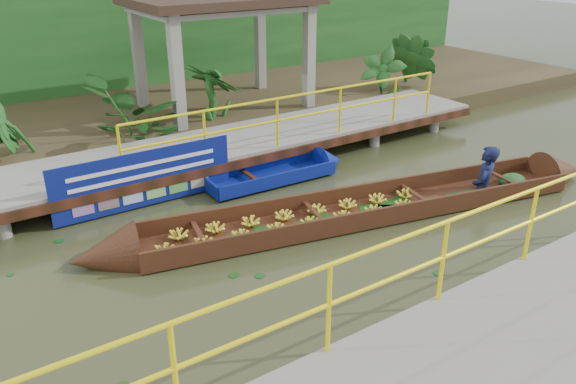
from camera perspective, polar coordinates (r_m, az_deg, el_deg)
ground at (r=8.71m, az=-4.18°, el=-6.37°), size 80.00×80.00×0.00m
land_strip at (r=15.12m, az=-18.61°, el=6.81°), size 30.00×8.00×0.45m
far_dock at (r=11.35m, az=-12.84°, el=3.24°), size 16.00×2.06×1.66m
near_dock at (r=6.63m, az=23.47°, el=-16.59°), size 18.00×2.40×1.73m
pavilion at (r=14.57m, az=-6.75°, el=17.71°), size 4.40×3.00×3.00m
foliage_backdrop at (r=17.14m, az=-21.86°, el=14.40°), size 30.00×0.80×4.00m
vendor_boat at (r=10.01m, az=9.62°, el=-0.83°), size 9.88×2.95×2.16m
moored_blue_boat at (r=11.54m, az=1.31°, el=2.36°), size 3.09×0.92×0.73m
blue_banner at (r=10.28m, az=-14.30°, el=1.34°), size 3.30×0.04×1.03m
tropical_plants at (r=13.55m, az=-8.06°, el=10.06°), size 14.15×1.15×1.43m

